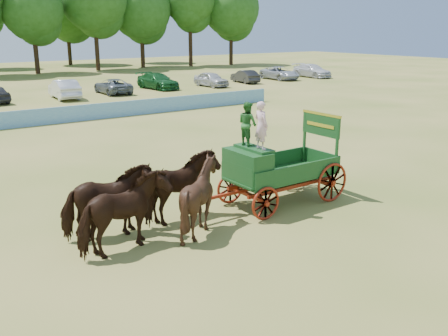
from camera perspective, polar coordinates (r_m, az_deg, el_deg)
ground at (r=20.71m, az=10.76°, el=-1.05°), size 160.00×160.00×0.00m
horse_lead_left at (r=13.64m, az=-11.36°, el=-5.19°), size 2.76×1.65×2.18m
horse_lead_right at (r=14.60m, az=-13.13°, el=-3.88°), size 2.71×1.49×2.18m
horse_wheel_left at (r=14.69m, az=-2.79°, el=-3.33°), size 2.14×1.94×2.18m
horse_wheel_right at (r=15.59m, az=-4.97°, el=-2.25°), size 2.79×1.75×2.18m
farm_dray at (r=16.68m, az=4.78°, el=0.73°), size 6.00×2.00×3.68m
sponsor_banner at (r=34.81m, az=-12.25°, el=6.54°), size 26.00×0.08×1.05m
parked_cars at (r=47.97m, az=-12.42°, el=9.24°), size 58.33×6.98×1.64m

